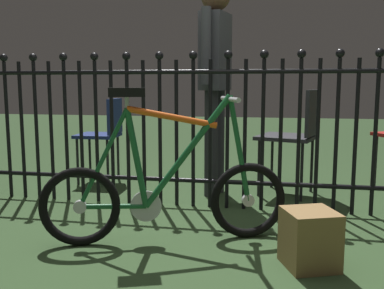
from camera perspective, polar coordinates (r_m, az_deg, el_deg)
The scene contains 7 objects.
ground_plane at distance 2.49m, azimuth 1.61°, elevation -13.49°, with size 20.00×20.00×0.00m, color #2D4525.
iron_fence at distance 3.16m, azimuth 3.09°, elevation 2.44°, with size 4.06×0.07×1.20m.
bicycle at distance 2.51m, azimuth -3.50°, elevation -6.15°, with size 1.37×0.57×0.89m.
chair_navy at distance 4.11m, azimuth -11.45°, elevation 1.81°, with size 0.38×0.37×0.78m.
chair_charcoal at distance 3.62m, azimuth 13.69°, elevation 1.81°, with size 0.55×0.54×0.87m.
person_visitor at distance 3.55m, azimuth 3.08°, elevation 9.98°, with size 0.24×0.47×1.72m.
display_crate at distance 2.29m, azimuth 15.27°, elevation -11.91°, with size 0.24×0.24×0.29m, color olive.
Camera 1 is at (0.37, -2.29, 0.91)m, focal length 40.41 mm.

